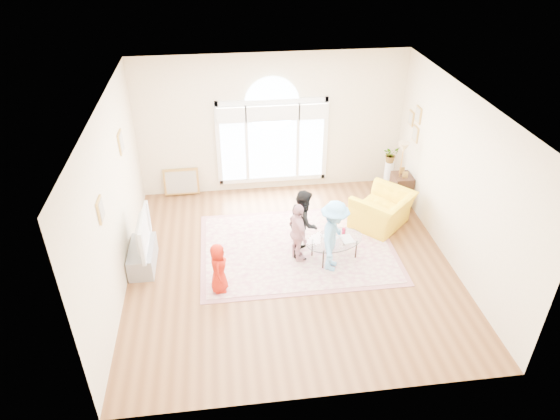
{
  "coord_description": "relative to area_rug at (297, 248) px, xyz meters",
  "views": [
    {
      "loc": [
        -1.15,
        -7.4,
        5.88
      ],
      "look_at": [
        -0.16,
        0.3,
        1.03
      ],
      "focal_mm": 32.0,
      "sensor_mm": 36.0,
      "label": 1
    }
  ],
  "objects": [
    {
      "name": "tv_console",
      "position": [
        -2.96,
        -0.17,
        0.2
      ],
      "size": [
        0.45,
        1.0,
        0.42
      ],
      "primitive_type": "cube",
      "color": "gray",
      "rests_on": "ground"
    },
    {
      "name": "leaning_picture",
      "position": [
        -2.33,
        2.43,
        -0.01
      ],
      "size": [
        0.8,
        0.14,
        0.62
      ],
      "primitive_type": "cube",
      "rotation": [
        -0.14,
        0.0,
        0.0
      ],
      "color": "tan",
      "rests_on": "ground"
    },
    {
      "name": "coffee_table",
      "position": [
        0.65,
        -0.38,
        0.39
      ],
      "size": [
        1.31,
        1.05,
        0.54
      ],
      "rotation": [
        0.0,
        0.0,
        0.33
      ],
      "color": "silver",
      "rests_on": "ground"
    },
    {
      "name": "child_black",
      "position": [
        0.09,
        -0.14,
        0.69
      ],
      "size": [
        0.64,
        0.75,
        1.36
      ],
      "primitive_type": "imported",
      "rotation": [
        0.0,
        0.0,
        1.36
      ],
      "color": "black",
      "rests_on": "area_rug"
    },
    {
      "name": "child_red",
      "position": [
        -1.55,
        -1.05,
        0.48
      ],
      "size": [
        0.35,
        0.49,
        0.95
      ],
      "primitive_type": "imported",
      "rotation": [
        0.0,
        0.0,
        1.47
      ],
      "color": "#AF1A0B",
      "rests_on": "area_rug"
    },
    {
      "name": "ground",
      "position": [
        -0.21,
        -0.47,
        -0.01
      ],
      "size": [
        6.0,
        6.0,
        0.0
      ],
      "primitive_type": "plane",
      "color": "brown",
      "rests_on": "ground"
    },
    {
      "name": "armchair",
      "position": [
        1.88,
        0.6,
        0.37
      ],
      "size": [
        1.53,
        1.53,
        0.75
      ],
      "primitive_type": "imported",
      "rotation": [
        0.0,
        0.0,
        3.9
      ],
      "color": "yellow",
      "rests_on": "ground"
    },
    {
      "name": "side_cabinet",
      "position": [
        2.57,
        1.44,
        0.34
      ],
      "size": [
        0.4,
        0.5,
        0.7
      ],
      "primitive_type": "cube",
      "color": "black",
      "rests_on": "ground"
    },
    {
      "name": "child_blue",
      "position": [
        0.54,
        -0.69,
        0.71
      ],
      "size": [
        0.84,
        1.04,
        1.41
      ],
      "primitive_type": "imported",
      "rotation": [
        0.0,
        0.0,
        1.16
      ],
      "color": "#6DB7EF",
      "rests_on": "area_rug"
    },
    {
      "name": "plant_pedestal",
      "position": [
        2.49,
        2.12,
        0.34
      ],
      "size": [
        0.2,
        0.2,
        0.7
      ],
      "primitive_type": "cylinder",
      "color": "white",
      "rests_on": "ground"
    },
    {
      "name": "rug_border",
      "position": [
        0.0,
        -0.0,
        -0.0
      ],
      "size": [
        3.8,
        2.8,
        0.01
      ],
      "primitive_type": "cube",
      "color": "#9A6263",
      "rests_on": "ground"
    },
    {
      "name": "room_shell",
      "position": [
        -0.2,
        2.36,
        1.56
      ],
      "size": [
        6.0,
        6.0,
        6.0
      ],
      "color": "beige",
      "rests_on": "ground"
    },
    {
      "name": "area_rug",
      "position": [
        0.0,
        0.0,
        0.0
      ],
      "size": [
        3.6,
        2.6,
        0.02
      ],
      "primitive_type": "cube",
      "color": "beige",
      "rests_on": "ground"
    },
    {
      "name": "potted_plant",
      "position": [
        2.49,
        2.12,
        0.88
      ],
      "size": [
        0.44,
        0.41,
        0.39
      ],
      "primitive_type": "imported",
      "rotation": [
        0.0,
        0.0,
        0.39
      ],
      "color": "#33722D",
      "rests_on": "plant_pedestal"
    },
    {
      "name": "child_pink",
      "position": [
        -0.06,
        -0.36,
        0.61
      ],
      "size": [
        0.45,
        0.75,
        1.2
      ],
      "primitive_type": "imported",
      "rotation": [
        0.0,
        0.0,
        1.82
      ],
      "color": "#DA9BA2",
      "rests_on": "area_rug"
    },
    {
      "name": "floor_lamp",
      "position": [
        2.48,
        1.4,
        1.27
      ],
      "size": [
        0.24,
        0.24,
        1.51
      ],
      "color": "black",
      "rests_on": "ground"
    },
    {
      "name": "television",
      "position": [
        -2.95,
        -0.17,
        0.74
      ],
      "size": [
        0.18,
        1.15,
        0.66
      ],
      "color": "black",
      "rests_on": "tv_console"
    }
  ]
}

